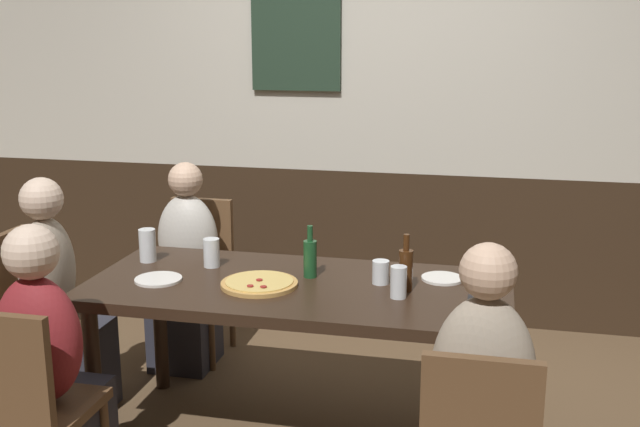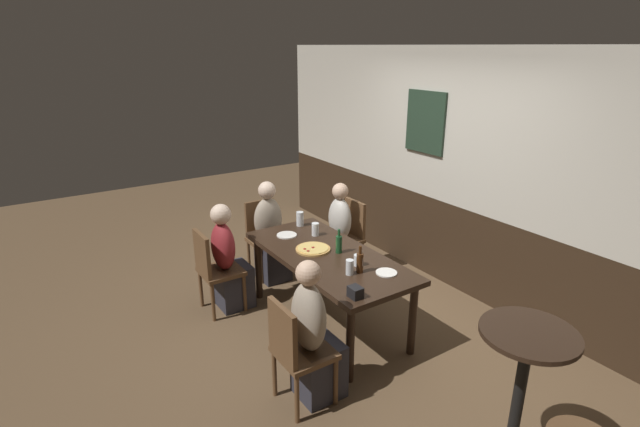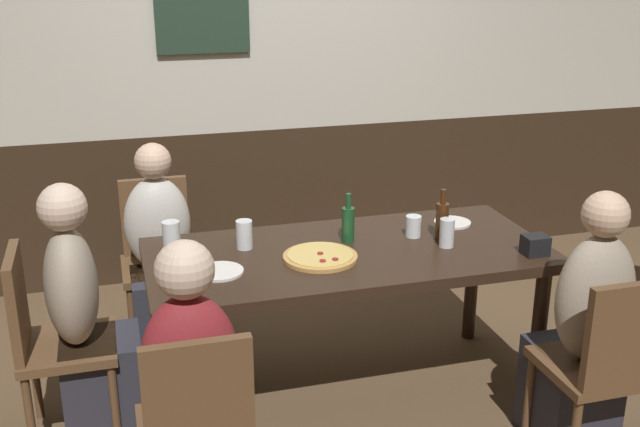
# 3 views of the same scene
# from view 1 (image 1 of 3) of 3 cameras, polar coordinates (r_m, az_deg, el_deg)

# --- Properties ---
(wall_back) EXTENTS (6.40, 0.13, 2.60)m
(wall_back) POSITION_cam_1_polar(r_m,az_deg,el_deg) (4.84, 3.19, 7.32)
(wall_back) COLOR #332316
(wall_back) RESTS_ON ground_plane
(dining_table) EXTENTS (1.84, 0.84, 0.74)m
(dining_table) POSITION_cam_1_polar(r_m,az_deg,el_deg) (3.40, -1.66, -6.49)
(dining_table) COLOR black
(dining_table) RESTS_ON ground_plane
(chair_head_west) EXTENTS (0.40, 0.40, 0.88)m
(chair_head_west) POSITION_cam_1_polar(r_m,az_deg,el_deg) (3.99, -20.69, -6.82)
(chair_head_west) COLOR brown
(chair_head_west) RESTS_ON ground_plane
(chair_left_far) EXTENTS (0.40, 0.40, 0.88)m
(chair_left_far) POSITION_cam_1_polar(r_m,az_deg,el_deg) (4.45, -9.08, -4.02)
(chair_left_far) COLOR brown
(chair_left_far) RESTS_ON ground_plane
(chair_left_near) EXTENTS (0.40, 0.40, 0.88)m
(chair_left_near) POSITION_cam_1_polar(r_m,az_deg,el_deg) (3.08, -20.96, -12.97)
(chair_left_near) COLOR brown
(chair_left_near) RESTS_ON ground_plane
(person_head_west) EXTENTS (0.37, 0.34, 1.16)m
(person_head_west) POSITION_cam_1_polar(r_m,az_deg,el_deg) (3.91, -18.69, -7.17)
(person_head_west) COLOR #2D2D38
(person_head_west) RESTS_ON ground_plane
(person_left_far) EXTENTS (0.34, 0.37, 1.13)m
(person_left_far) POSITION_cam_1_polar(r_m,az_deg,el_deg) (4.31, -9.88, -4.95)
(person_left_far) COLOR #2D2D38
(person_left_far) RESTS_ON ground_plane
(person_left_near) EXTENTS (0.34, 0.37, 1.14)m
(person_left_near) POSITION_cam_1_polar(r_m,az_deg,el_deg) (3.20, -19.32, -12.01)
(person_left_near) COLOR #2D2D38
(person_left_near) RESTS_ON ground_plane
(pizza) EXTENTS (0.33, 0.33, 0.03)m
(pizza) POSITION_cam_1_polar(r_m,az_deg,el_deg) (3.35, -4.51, -5.18)
(pizza) COLOR tan
(pizza) RESTS_ON dining_table
(highball_clear) EXTENTS (0.07, 0.07, 0.10)m
(highball_clear) POSITION_cam_1_polar(r_m,az_deg,el_deg) (3.37, 4.51, -4.46)
(highball_clear) COLOR silver
(highball_clear) RESTS_ON dining_table
(pint_glass_pale) EXTENTS (0.08, 0.08, 0.16)m
(pint_glass_pale) POSITION_cam_1_polar(r_m,az_deg,el_deg) (3.76, -12.64, -2.47)
(pint_glass_pale) COLOR silver
(pint_glass_pale) RESTS_ON dining_table
(pint_glass_stout) EXTENTS (0.08, 0.08, 0.13)m
(pint_glass_stout) POSITION_cam_1_polar(r_m,az_deg,el_deg) (3.63, -8.03, -3.02)
(pint_glass_stout) COLOR silver
(pint_glass_stout) RESTS_ON dining_table
(tumbler_water) EXTENTS (0.07, 0.07, 0.13)m
(tumbler_water) POSITION_cam_1_polar(r_m,az_deg,el_deg) (3.20, 5.83, -5.16)
(tumbler_water) COLOR silver
(tumbler_water) RESTS_ON dining_table
(beer_bottle_green) EXTENTS (0.06, 0.06, 0.24)m
(beer_bottle_green) POSITION_cam_1_polar(r_m,az_deg,el_deg) (3.44, -0.74, -3.26)
(beer_bottle_green) COLOR #194723
(beer_bottle_green) RESTS_ON dining_table
(beer_bottle_brown) EXTENTS (0.06, 0.06, 0.25)m
(beer_bottle_brown) POSITION_cam_1_polar(r_m,az_deg,el_deg) (3.28, 6.36, -4.08)
(beer_bottle_brown) COLOR #42230F
(beer_bottle_brown) RESTS_ON dining_table
(plate_white_large) EXTENTS (0.21, 0.21, 0.01)m
(plate_white_large) POSITION_cam_1_polar(r_m,az_deg,el_deg) (3.48, -11.87, -4.79)
(plate_white_large) COLOR white
(plate_white_large) RESTS_ON dining_table
(plate_white_small) EXTENTS (0.18, 0.18, 0.01)m
(plate_white_small) POSITION_cam_1_polar(r_m,az_deg,el_deg) (3.46, 9.03, -4.76)
(plate_white_small) COLOR white
(plate_white_small) RESTS_ON dining_table
(condiment_caddy) EXTENTS (0.11, 0.09, 0.09)m
(condiment_caddy) POSITION_cam_1_polar(r_m,az_deg,el_deg) (3.00, 11.88, -7.04)
(condiment_caddy) COLOR black
(condiment_caddy) RESTS_ON dining_table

